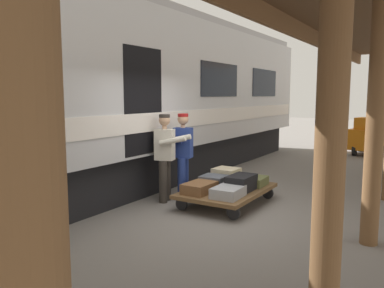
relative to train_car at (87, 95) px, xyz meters
The scene contains 13 objects.
ground_plane 3.84m from the train_car, behind, with size 60.00×60.00×0.00m, color slate.
platform_canopy 5.54m from the train_car, behind, with size 3.20×16.86×3.56m.
train_car is the anchor object (origin of this frame).
luggage_cart 3.48m from the train_car, 165.60° to the right, with size 1.29×1.97×0.30m.
suitcase_olive_duffel 3.82m from the train_car, 158.01° to the right, with size 0.49×0.55×0.17m, color brown.
suitcase_gray_aluminum 3.60m from the train_car, behind, with size 0.46×0.60×0.18m, color #9EA0A5.
suitcase_brown_leather 3.09m from the train_car, behind, with size 0.44×0.64×0.19m, color brown.
suitcase_cream_canvas 3.32m from the train_car, 153.70° to the right, with size 0.48×0.46×0.28m, color beige.
suitcase_black_hardshell 3.64m from the train_car, 166.87° to the right, with size 0.40×0.63×0.29m, color black.
suitcase_slate_roller 3.16m from the train_car, 164.07° to the right, with size 0.46×0.44×0.22m, color #4C515B.
porter_in_overalls 2.31m from the train_car, 158.69° to the right, with size 0.72×0.53×1.70m.
porter_by_door 2.13m from the train_car, behind, with size 0.72×0.54×1.70m.
baggage_tug 10.07m from the train_car, 115.93° to the right, with size 1.47×1.91×1.30m.
Camera 1 is at (-2.89, 5.75, 2.07)m, focal length 36.37 mm.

